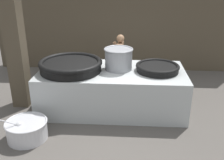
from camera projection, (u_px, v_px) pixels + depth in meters
ground_plane at (112, 107)px, 6.52m from camera, size 60.00×60.00×0.00m
back_wall at (118, 20)px, 8.61m from camera, size 8.20×0.24×3.34m
support_pillar at (15, 40)px, 6.07m from camera, size 0.39×0.39×3.34m
hearth_platform at (112, 89)px, 6.33m from camera, size 3.42×1.63×0.98m
giant_wok_near at (71, 65)px, 6.06m from camera, size 1.47×1.47×0.26m
giant_wok_far at (157, 68)px, 6.06m from camera, size 1.01×1.01×0.16m
stock_pot at (118, 58)px, 6.12m from camera, size 0.68×0.68×0.51m
cook at (120, 60)px, 7.34m from camera, size 0.38×0.58×1.56m
prep_bowl_vegetables at (27, 129)px, 5.22m from camera, size 0.95×0.83×0.73m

